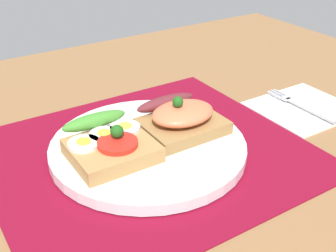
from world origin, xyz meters
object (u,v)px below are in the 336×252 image
Objects in this scene: sandwich_egg_tomato at (109,144)px; napkin at (303,107)px; fork at (299,104)px; plate at (148,147)px; sandwich_salmon at (181,118)px.

sandwich_egg_tomato is 0.71× the size of napkin.
fork is (31.24, -1.48, -2.42)cm from sandwich_egg_tomato.
fork is at bearing -2.74° from plate.
plate is at bearing 176.41° from napkin.
napkin is at bearing -3.43° from sandwich_egg_tomato.
sandwich_salmon is 0.74× the size of napkin.
sandwich_salmon is 0.81× the size of fork.
napkin is (26.62, -1.67, -0.72)cm from plate.
plate reaches higher than napkin.
sandwich_egg_tomato is 31.37cm from fork.
sandwich_salmon is at bearing 174.76° from napkin.
plate is 26.68cm from napkin.
napkin is 0.88cm from fork.
sandwich_salmon is 21.00cm from fork.
sandwich_salmon is (5.26, 0.29, 2.57)cm from plate.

